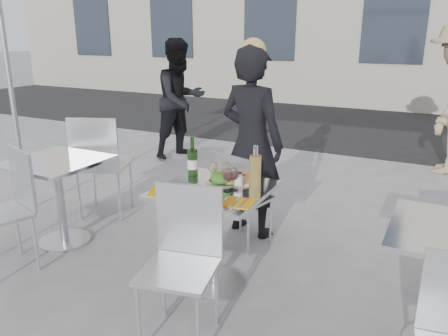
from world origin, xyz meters
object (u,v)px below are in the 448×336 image
at_px(pedestrian_a, 181,99).
at_px(salad_plate, 221,180).
at_px(wineglass_white_a, 213,168).
at_px(wineglass_red_b, 234,174).
at_px(woman_diner, 252,143).
at_px(napkin_left, 163,192).
at_px(pizza_near, 196,195).
at_px(wineglass_white_b, 226,168).
at_px(main_table, 214,216).
at_px(side_chair_lnear, 9,201).
at_px(sugar_shaker, 238,181).
at_px(pizza_far, 231,177).
at_px(carafe, 255,170).
at_px(wineglass_red_a, 227,175).
at_px(side_chair_lfar, 99,159).
at_px(napkin_right, 239,202).
at_px(wine_bottle, 193,161).
at_px(side_table_left, 58,184).
at_px(chair_far, 238,193).
at_px(chair_near, 184,250).

bearing_deg(pedestrian_a, salad_plate, -122.20).
xyz_separation_m(wineglass_white_a, wineglass_red_b, (0.19, -0.06, 0.00)).
relative_size(woman_diner, napkin_left, 6.97).
bearing_deg(pizza_near, wineglass_white_b, 81.07).
height_order(main_table, woman_diner, woman_diner).
bearing_deg(main_table, woman_diner, 98.54).
relative_size(side_chair_lnear, wineglass_red_b, 5.91).
distance_m(sugar_shaker, wineglass_white_b, 0.15).
xyz_separation_m(pizza_far, sugar_shaker, (0.12, -0.15, 0.04)).
relative_size(side_chair_lnear, pedestrian_a, 0.55).
xyz_separation_m(salad_plate, wineglass_red_b, (0.13, -0.06, 0.07)).
xyz_separation_m(salad_plate, carafe, (0.22, 0.07, 0.08)).
distance_m(wineglass_red_a, napkin_left, 0.44).
distance_m(side_chair_lfar, wineglass_white_b, 1.67).
bearing_deg(side_chair_lnear, main_table, 35.77).
bearing_deg(wineglass_white_b, carafe, 6.57).
xyz_separation_m(carafe, wineglass_white_b, (-0.21, -0.02, -0.01)).
bearing_deg(side_chair_lfar, napkin_right, 135.00).
xyz_separation_m(salad_plate, wine_bottle, (-0.28, 0.08, 0.08)).
xyz_separation_m(side_table_left, pizza_near, (1.47, -0.19, 0.22)).
relative_size(side_chair_lfar, carafe, 3.53).
relative_size(woman_diner, napkin_right, 8.35).
xyz_separation_m(wineglass_red_b, napkin_left, (-0.40, -0.25, -0.11)).
relative_size(salad_plate, wineglass_red_a, 1.40).
bearing_deg(pizza_far, side_chair_lfar, 167.30).
height_order(chair_far, side_chair_lnear, side_chair_lnear).
height_order(woman_diner, wineglass_white_b, woman_diner).
distance_m(side_chair_lnear, wineglass_red_b, 1.74).
relative_size(side_table_left, chair_near, 0.83).
xyz_separation_m(sugar_shaker, wineglass_red_a, (-0.04, -0.08, 0.06)).
distance_m(wine_bottle, carafe, 0.50).
bearing_deg(chair_near, pedestrian_a, 111.02).
height_order(wine_bottle, wineglass_red_a, wine_bottle).
bearing_deg(chair_near, carafe, 64.64).
xyz_separation_m(salad_plate, wineglass_white_b, (0.01, 0.05, 0.07)).
xyz_separation_m(pedestrian_a, wine_bottle, (1.83, -2.68, 0.01)).
bearing_deg(wineglass_red_a, napkin_right, -44.74).
relative_size(wine_bottle, wineglass_white_a, 1.87).
bearing_deg(woman_diner, wineglass_white_b, 111.96).
bearing_deg(chair_far, pedestrian_a, -36.20).
distance_m(pizza_far, salad_plate, 0.13).
relative_size(pizza_far, napkin_left, 1.45).
xyz_separation_m(salad_plate, sugar_shaker, (0.14, -0.02, 0.02)).
bearing_deg(woman_diner, side_table_left, 45.38).
bearing_deg(pizza_near, sugar_shaker, 56.46).
relative_size(pedestrian_a, wineglass_red_b, 10.80).
height_order(main_table, side_chair_lnear, side_chair_lnear).
distance_m(main_table, napkin_right, 0.39).
bearing_deg(carafe, wineglass_red_a, -126.54).
bearing_deg(salad_plate, pizza_near, -97.76).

